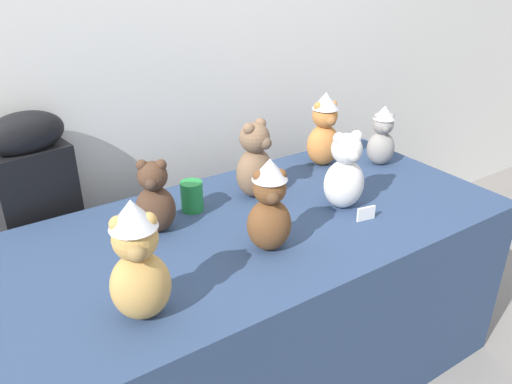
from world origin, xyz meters
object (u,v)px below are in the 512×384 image
teddy_bear_ginger (324,130)px  teddy_bear_snow (345,173)px  teddy_bear_ash (382,136)px  teddy_bear_cocoa (155,199)px  display_table (256,304)px  teddy_bear_honey (138,262)px  teddy_bear_mocha (255,162)px  instrument_case (48,243)px  teddy_bear_chestnut (269,207)px  party_cup_green (192,196)px

teddy_bear_ginger → teddy_bear_snow: teddy_bear_ginger is taller
teddy_bear_ash → teddy_bear_cocoa: teddy_bear_ash is taller
display_table → teddy_bear_snow: teddy_bear_snow is taller
teddy_bear_honey → teddy_bear_ginger: size_ratio=1.06×
teddy_bear_mocha → teddy_bear_honey: bearing=-165.4°
instrument_case → teddy_bear_chestnut: bearing=-61.5°
teddy_bear_chestnut → teddy_bear_snow: bearing=35.1°
instrument_case → teddy_bear_snow: instrument_case is taller
teddy_bear_honey → teddy_bear_ash: size_ratio=1.29×
display_table → teddy_bear_snow: size_ratio=6.23×
display_table → teddy_bear_mocha: bearing=57.4°
instrument_case → teddy_bear_mocha: bearing=-36.4°
teddy_bear_honey → teddy_bear_ash: 1.30m
instrument_case → teddy_bear_ginger: (1.12, -0.29, 0.32)m
teddy_bear_ash → party_cup_green: 0.88m
teddy_bear_ginger → teddy_bear_cocoa: teddy_bear_ginger is taller
teddy_bear_ash → teddy_bear_snow: size_ratio=0.90×
teddy_bear_honey → display_table: bearing=43.4°
teddy_bear_chestnut → party_cup_green: 0.39m
teddy_bear_ginger → teddy_bear_cocoa: size_ratio=1.24×
teddy_bear_ginger → teddy_bear_cocoa: (-0.83, -0.13, -0.04)m
teddy_bear_mocha → teddy_bear_chestnut: bearing=-136.1°
teddy_bear_ginger → teddy_bear_snow: (-0.19, -0.34, -0.02)m
teddy_bear_chestnut → teddy_bear_snow: 0.40m
teddy_bear_ginger → party_cup_green: (-0.66, -0.06, -0.10)m
display_table → teddy_bear_mocha: 0.53m
teddy_bear_honey → teddy_bear_mocha: bearing=52.1°
teddy_bear_chestnut → teddy_bear_mocha: bearing=86.2°
instrument_case → teddy_bear_snow: bearing=-42.8°
teddy_bear_ginger → teddy_bear_cocoa: 0.84m
instrument_case → teddy_bear_snow: 1.16m
instrument_case → teddy_bear_chestnut: instrument_case is taller
instrument_case → teddy_bear_chestnut: 0.95m
teddy_bear_ginger → teddy_bear_snow: size_ratio=1.10×
teddy_bear_ginger → teddy_bear_ash: (0.21, -0.14, -0.03)m
teddy_bear_cocoa → teddy_bear_snow: bearing=11.8°
teddy_bear_ginger → teddy_bear_ash: 0.25m
teddy_bear_cocoa → teddy_bear_chestnut: size_ratio=0.84×
teddy_bear_cocoa → teddy_bear_snow: (0.63, -0.22, 0.01)m
display_table → teddy_bear_chestnut: (-0.06, -0.16, 0.50)m
teddy_bear_honey → teddy_bear_mocha: (0.63, 0.42, -0.03)m
teddy_bear_honey → teddy_bear_chestnut: (0.45, 0.08, -0.02)m
display_table → teddy_bear_honey: bearing=-154.9°
teddy_bear_ash → teddy_bear_snow: 0.45m
instrument_case → teddy_bear_ash: instrument_case is taller
teddy_bear_snow → teddy_bear_ash: bearing=41.7°
teddy_bear_chestnut → teddy_bear_honey: bearing=-146.6°
teddy_bear_ash → teddy_bear_chestnut: 0.84m
teddy_bear_snow → display_table: bearing=-177.9°
instrument_case → teddy_bear_ash: size_ratio=4.03×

